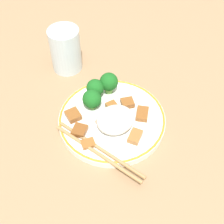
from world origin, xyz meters
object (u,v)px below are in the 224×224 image
object	(u,v)px
plate	(112,119)
broccoli_back_left	(109,82)
chopsticks	(99,151)
broccoli_back_right	(92,99)
broccoli_back_center	(95,88)
drinking_glass	(66,50)

from	to	relation	value
plate	broccoli_back_left	size ratio (longest dim) A/B	4.37
plate	chopsticks	bearing A→B (deg)	-143.98
broccoli_back_left	broccoli_back_right	distance (m)	0.06
broccoli_back_left	broccoli_back_center	world-z (taller)	broccoli_back_left
chopsticks	drinking_glass	size ratio (longest dim) A/B	1.89
broccoli_back_left	chopsticks	world-z (taller)	broccoli_back_left
broccoli_back_center	drinking_glass	xyz separation A→B (m)	(0.01, 0.15, 0.01)
broccoli_back_right	chopsticks	world-z (taller)	broccoli_back_right
broccoli_back_right	drinking_glass	bearing A→B (deg)	77.36
chopsticks	drinking_glass	bearing A→B (deg)	70.53
broccoli_back_left	broccoli_back_right	size ratio (longest dim) A/B	1.11
broccoli_back_left	broccoli_back_center	bearing A→B (deg)	169.05
broccoli_back_center	chopsticks	size ratio (longest dim) A/B	0.23
chopsticks	broccoli_back_center	bearing A→B (deg)	56.93
plate	drinking_glass	distance (m)	0.23
plate	broccoli_back_right	size ratio (longest dim) A/B	4.86
broccoli_back_left	chopsticks	size ratio (longest dim) A/B	0.25
plate	broccoli_back_right	bearing A→B (deg)	107.55
broccoli_back_center	broccoli_back_right	bearing A→B (deg)	-137.77
plate	broccoli_back_left	distance (m)	0.09
plate	broccoli_back_center	xyz separation A→B (m)	(0.01, 0.08, 0.04)
broccoli_back_center	chopsticks	distance (m)	0.16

